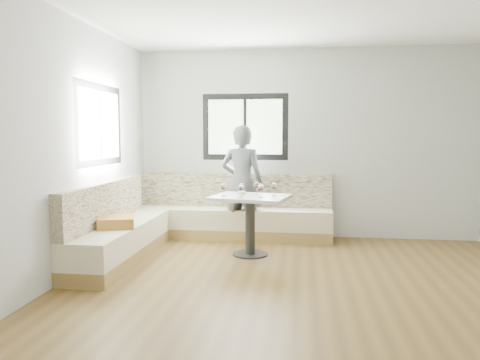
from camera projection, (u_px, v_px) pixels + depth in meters
name	position (u px, v px, depth m)	size (l,w,h in m)	color
room	(298.00, 147.00, 4.59)	(5.01, 5.01, 2.81)	brown
banquette	(187.00, 222.00, 6.41)	(2.90, 2.80, 0.95)	olive
table	(250.00, 211.00, 5.92)	(1.06, 0.90, 0.76)	black
person	(242.00, 183.00, 6.73)	(0.61, 0.40, 1.67)	#4B4F54
olive_ramekin	(242.00, 193.00, 6.02)	(0.11, 0.11, 0.04)	white
wine_glass_a	(223.00, 187.00, 5.86)	(0.08, 0.08, 0.17)	white
wine_glass_b	(241.00, 188.00, 5.75)	(0.08, 0.08, 0.17)	white
wine_glass_c	(261.00, 188.00, 5.75)	(0.08, 0.08, 0.17)	white
wine_glass_d	(256.00, 185.00, 6.00)	(0.08, 0.08, 0.17)	white
wine_glass_e	(274.00, 186.00, 5.90)	(0.08, 0.08, 0.17)	white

